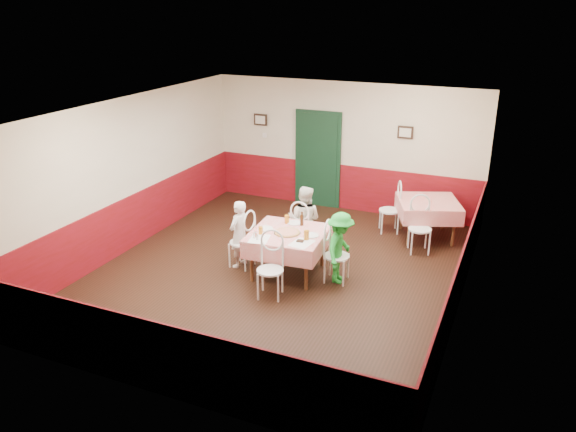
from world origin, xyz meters
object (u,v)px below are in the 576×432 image
at_px(chair_second_b, 420,229).
at_px(diner_right, 340,248).
at_px(second_table, 427,219).
at_px(chair_second_a, 390,210).
at_px(glass_c, 287,219).
at_px(glass_a, 261,230).
at_px(pizza, 287,232).
at_px(wallet, 300,241).
at_px(diner_far, 304,220).
at_px(beer_bottle, 302,219).
at_px(chair_far, 303,231).
at_px(glass_b, 306,235).
at_px(diner_left, 239,234).
at_px(chair_right, 337,256).
at_px(chair_near, 270,270).
at_px(main_table, 288,253).
at_px(chair_left, 242,242).

distance_m(chair_second_b, diner_right, 1.97).
bearing_deg(second_table, chair_second_a, 180.00).
bearing_deg(glass_c, glass_a, -107.67).
bearing_deg(second_table, pizza, -126.19).
height_order(second_table, wallet, wallet).
xyz_separation_m(chair_second_a, wallet, (-0.79, -2.80, 0.32)).
bearing_deg(diner_right, diner_far, 47.73).
distance_m(pizza, beer_bottle, 0.44).
bearing_deg(pizza, diner_far, 94.21).
distance_m(chair_far, glass_b, 1.17).
bearing_deg(chair_second_b, chair_far, -175.99).
relative_size(glass_b, glass_c, 1.08).
bearing_deg(beer_bottle, glass_b, -60.98).
distance_m(glass_a, diner_left, 0.59).
xyz_separation_m(beer_bottle, diner_left, (-0.99, -0.45, -0.27)).
distance_m(chair_second_a, chair_second_b, 1.06).
distance_m(chair_second_a, beer_bottle, 2.41).
bearing_deg(glass_a, chair_far, 73.87).
xyz_separation_m(chair_right, diner_far, (-0.91, 0.84, 0.19)).
xyz_separation_m(chair_second_b, diner_left, (-2.77, -1.84, 0.15)).
relative_size(chair_right, diner_right, 0.74).
bearing_deg(beer_bottle, diner_right, -21.31).
xyz_separation_m(glass_b, wallet, (-0.06, -0.12, -0.07)).
relative_size(pizza, wallet, 3.79).
height_order(second_table, glass_a, glass_a).
bearing_deg(diner_far, diner_left, 45.90).
bearing_deg(diner_right, wallet, 119.94).
distance_m(chair_near, chair_second_a, 3.53).
relative_size(diner_left, diner_far, 0.94).
bearing_deg(chair_near, chair_right, 36.76).
relative_size(second_table, chair_right, 1.24).
height_order(chair_second_a, beer_bottle, beer_bottle).
distance_m(chair_second_b, glass_c, 2.52).
distance_m(main_table, chair_right, 0.85).
bearing_deg(chair_far, chair_second_b, -152.70).
bearing_deg(main_table, pizza, -85.80).
bearing_deg(glass_c, chair_far, 75.93).
relative_size(glass_b, diner_far, 0.12).
relative_size(chair_right, diner_far, 0.70).
height_order(chair_left, beer_bottle, beer_bottle).
distance_m(glass_a, glass_b, 0.78).
bearing_deg(second_table, chair_right, -112.73).
bearing_deg(chair_second_b, glass_b, -148.92).
bearing_deg(main_table, glass_c, 116.01).
height_order(glass_a, diner_far, diner_far).
relative_size(chair_near, diner_far, 0.70).
height_order(main_table, chair_right, chair_right).
bearing_deg(glass_b, wallet, -117.67).
relative_size(chair_left, chair_right, 1.00).
distance_m(diner_left, diner_right, 1.80).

